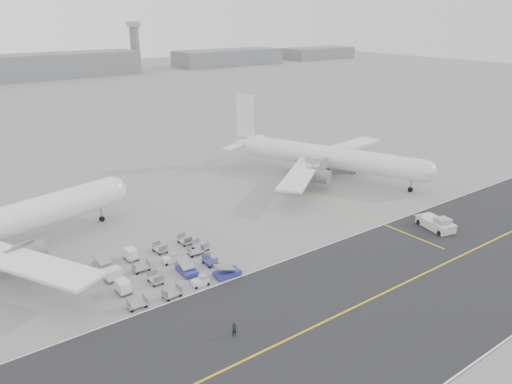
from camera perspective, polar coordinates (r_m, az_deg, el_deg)
ground at (r=78.14m, az=-1.22°, el=-8.48°), size 700.00×700.00×0.00m
taxiway at (r=69.54m, az=11.16°, el=-12.80°), size 220.00×59.00×0.03m
horizon_buildings at (r=325.83m, az=-24.59°, el=11.62°), size 520.00×28.00×28.00m
control_tower at (r=350.81m, az=-13.66°, el=15.97°), size 7.00×7.00×31.25m
airliner_b at (r=118.73m, az=7.86°, el=4.07°), size 47.77×48.79×17.74m
pushback_tug at (r=96.03m, az=19.93°, el=-3.42°), size 4.79×9.28×2.61m
jet_bridge at (r=119.29m, az=9.01°, el=3.62°), size 15.92×3.53×5.99m
gse_cluster at (r=77.80m, az=-10.44°, el=-8.98°), size 21.90×21.12×1.95m
stray_dolly at (r=83.66m, az=-6.35°, el=-6.58°), size 2.15×2.94×1.64m
ground_crew_a at (r=62.63m, az=-2.48°, el=-15.43°), size 0.70×0.47×1.89m
ground_crew_b at (r=97.05m, az=18.26°, el=-3.05°), size 0.95×0.75×1.91m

